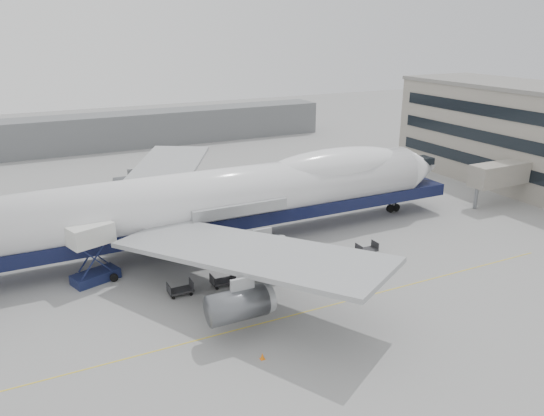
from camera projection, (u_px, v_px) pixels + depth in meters
ground at (267, 286)px, 51.61m from camera, size 260.00×260.00×0.00m
apron_line at (296, 314)px, 46.52m from camera, size 60.00×0.15×0.01m
hangar at (68, 135)px, 105.56m from camera, size 110.00×8.00×7.00m
airliner at (225, 197)px, 60.22m from camera, size 67.00×55.30×19.98m
catering_truck at (92, 249)px, 51.52m from camera, size 4.93×4.06×5.99m
traffic_cone at (262, 356)px, 40.19m from camera, size 0.36×0.36×0.53m
dolly_0 at (180, 290)px, 49.73m from camera, size 2.30×1.35×1.30m
dolly_1 at (223, 281)px, 51.53m from camera, size 2.30×1.35×1.30m
dolly_2 at (262, 272)px, 53.33m from camera, size 2.30×1.35×1.30m
dolly_3 at (299, 264)px, 55.13m from camera, size 2.30×1.35×1.30m
dolly_4 at (334, 256)px, 56.93m from camera, size 2.30×1.35×1.30m
dolly_5 at (367, 249)px, 58.73m from camera, size 2.30×1.35×1.30m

